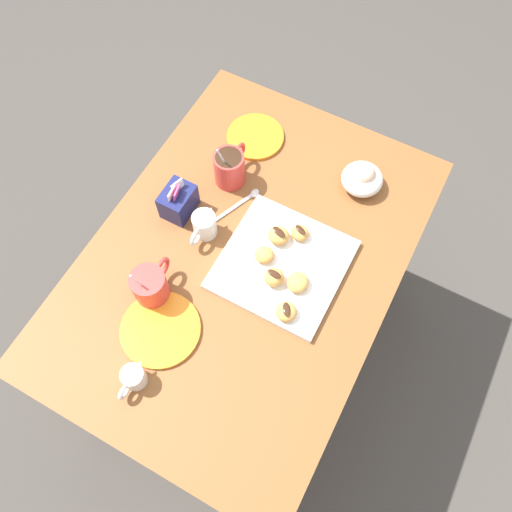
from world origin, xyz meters
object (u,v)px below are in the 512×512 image
at_px(saucer_orange_left, 255,137).
at_px(sugar_caddy, 178,201).
at_px(dining_table, 245,281).
at_px(saucer_orange_right, 160,329).
at_px(beignet_1, 298,282).
at_px(cream_pitcher_white, 204,225).
at_px(beignet_2, 264,255).
at_px(beignet_5, 279,236).
at_px(pastry_plate_square, 282,264).
at_px(beignet_3, 274,277).
at_px(beignet_4, 286,312).
at_px(beignet_0, 300,233).
at_px(coffee_mug_red_right, 230,167).
at_px(coffee_mug_red_left, 150,285).
at_px(ice_cream_bowl, 362,178).
at_px(chocolate_sauce_pitcher, 133,377).

bearing_deg(saucer_orange_left, sugar_caddy, 168.41).
xyz_separation_m(dining_table, saucer_orange_left, (0.35, 0.15, 0.15)).
distance_m(saucer_orange_right, beignet_1, 0.34).
relative_size(cream_pitcher_white, beignet_2, 2.12).
distance_m(cream_pitcher_white, beignet_5, 0.19).
bearing_deg(pastry_plate_square, beignet_5, 36.09).
bearing_deg(beignet_5, saucer_orange_left, 38.26).
bearing_deg(beignet_3, beignet_4, -134.25).
height_order(beignet_0, beignet_1, same).
xyz_separation_m(beignet_1, beignet_5, (0.09, 0.10, 0.00)).
xyz_separation_m(pastry_plate_square, saucer_orange_right, (-0.28, 0.18, -0.00)).
xyz_separation_m(saucer_orange_right, beignet_1, (0.25, -0.23, 0.03)).
bearing_deg(beignet_1, beignet_3, 106.87).
xyz_separation_m(coffee_mug_red_right, saucer_orange_right, (-0.45, -0.07, -0.05)).
relative_size(coffee_mug_red_left, beignet_1, 2.56).
xyz_separation_m(ice_cream_bowl, beignet_3, (-0.36, 0.07, -0.00)).
bearing_deg(beignet_4, beignet_0, 17.45).
relative_size(saucer_orange_right, beignet_4, 3.81).
distance_m(sugar_caddy, ice_cream_bowl, 0.48).
xyz_separation_m(beignet_0, beignet_3, (-0.14, 0.00, 0.00)).
distance_m(dining_table, sugar_caddy, 0.29).
relative_size(cream_pitcher_white, beignet_1, 1.88).
xyz_separation_m(chocolate_sauce_pitcher, beignet_4, (0.30, -0.23, -0.00)).
bearing_deg(pastry_plate_square, saucer_orange_left, 37.89).
xyz_separation_m(pastry_plate_square, beignet_1, (-0.04, -0.06, 0.02)).
relative_size(saucer_orange_left, beignet_2, 3.25).
xyz_separation_m(ice_cream_bowl, beignet_5, (-0.26, 0.12, -0.00)).
bearing_deg(beignet_3, chocolate_sauce_pitcher, 155.49).
relative_size(dining_table, beignet_2, 21.24).
bearing_deg(beignet_5, cream_pitcher_white, 109.84).
height_order(dining_table, saucer_orange_right, saucer_orange_right).
bearing_deg(cream_pitcher_white, beignet_3, -101.03).
relative_size(pastry_plate_square, beignet_4, 5.91).
relative_size(coffee_mug_red_left, coffee_mug_red_right, 0.92).
height_order(coffee_mug_red_right, beignet_5, coffee_mug_red_right).
distance_m(coffee_mug_red_left, sugar_caddy, 0.24).
bearing_deg(dining_table, saucer_orange_right, 162.33).
bearing_deg(coffee_mug_red_left, pastry_plate_square, -48.53).
bearing_deg(chocolate_sauce_pitcher, saucer_orange_right, 6.93).
relative_size(cream_pitcher_white, sugar_caddy, 0.99).
xyz_separation_m(coffee_mug_red_right, sugar_caddy, (-0.15, 0.07, -0.01)).
distance_m(pastry_plate_square, cream_pitcher_white, 0.22).
relative_size(saucer_orange_right, beignet_5, 3.45).
bearing_deg(beignet_5, dining_table, 146.37).
bearing_deg(saucer_orange_right, saucer_orange_left, 6.80).
distance_m(beignet_0, beignet_4, 0.21).
distance_m(coffee_mug_red_left, beignet_0, 0.39).
xyz_separation_m(beignet_3, beignet_4, (-0.06, -0.06, -0.00)).
relative_size(coffee_mug_red_left, sugar_caddy, 1.34).
bearing_deg(beignet_0, coffee_mug_red_right, 72.41).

